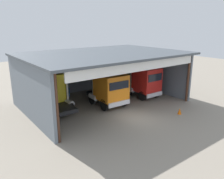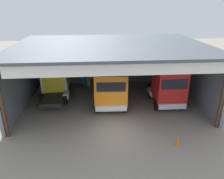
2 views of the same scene
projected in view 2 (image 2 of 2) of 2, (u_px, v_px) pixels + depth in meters
ground_plane at (116, 133)px, 14.93m from camera, size 80.00×80.00×0.00m
workshop_shed at (110, 59)px, 19.19m from camera, size 15.56×11.07×5.20m
truck_yellow_right_bay at (56, 79)px, 19.86m from camera, size 2.50×5.06×3.48m
truck_orange_center_bay at (110, 88)px, 17.83m from camera, size 2.76×4.79×3.62m
truck_red_center_left_bay at (168, 87)px, 18.18m from camera, size 2.52×4.78×3.62m
oil_drum at (89, 81)px, 23.29m from camera, size 0.58×0.58×0.92m
tool_cart at (87, 81)px, 23.28m from camera, size 0.90×0.60×1.00m
traffic_cone at (178, 141)px, 13.54m from camera, size 0.36×0.36×0.56m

